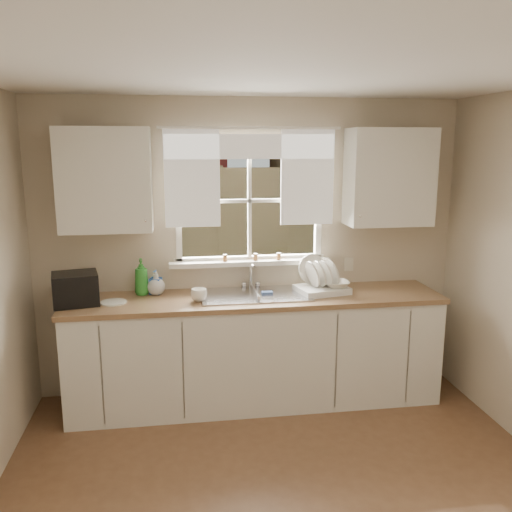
{
  "coord_description": "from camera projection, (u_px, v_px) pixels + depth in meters",
  "views": [
    {
      "loc": [
        -0.62,
        -2.51,
        2.12
      ],
      "look_at": [
        0.0,
        1.65,
        1.25
      ],
      "focal_mm": 38.0,
      "sensor_mm": 36.0,
      "label": 1
    }
  ],
  "objects": [
    {
      "name": "upper_cabinet_left",
      "position": [
        105.0,
        180.0,
        4.17
      ],
      "size": [
        0.7,
        0.33,
        0.8
      ],
      "primitive_type": "cube",
      "color": "silver",
      "rests_on": "room_walls"
    },
    {
      "name": "countertop",
      "position": [
        255.0,
        299.0,
        4.39
      ],
      "size": [
        3.04,
        0.65,
        0.04
      ],
      "primitive_type": "cube",
      "color": "olive",
      "rests_on": "base_cabinets"
    },
    {
      "name": "sink",
      "position": [
        255.0,
        304.0,
        4.44
      ],
      "size": [
        0.88,
        0.52,
        0.4
      ],
      "color": "#B7B7BC",
      "rests_on": "countertop"
    },
    {
      "name": "dish_rack",
      "position": [
        321.0,
        283.0,
        4.49
      ],
      "size": [
        0.46,
        0.38,
        0.3
      ],
      "color": "white",
      "rests_on": "countertop"
    },
    {
      "name": "bowl",
      "position": [
        336.0,
        284.0,
        4.46
      ],
      "size": [
        0.21,
        0.21,
        0.05
      ],
      "primitive_type": "imported",
      "rotation": [
        0.0,
        0.0,
        -0.02
      ],
      "color": "white",
      "rests_on": "dish_rack"
    },
    {
      "name": "black_appliance",
      "position": [
        75.0,
        289.0,
        4.15
      ],
      "size": [
        0.38,
        0.35,
        0.24
      ],
      "primitive_type": "cube",
      "rotation": [
        0.0,
        0.0,
        0.2
      ],
      "color": "black",
      "rests_on": "countertop"
    },
    {
      "name": "cup",
      "position": [
        199.0,
        295.0,
        4.24
      ],
      "size": [
        0.15,
        0.15,
        0.1
      ],
      "primitive_type": "imported",
      "rotation": [
        0.0,
        0.0,
        -0.24
      ],
      "color": "silver",
      "rests_on": "countertop"
    },
    {
      "name": "sill_jars",
      "position": [
        253.0,
        257.0,
        4.59
      ],
      "size": [
        0.5,
        0.04,
        0.06
      ],
      "color": "brown",
      "rests_on": "window"
    },
    {
      "name": "window",
      "position": [
        250.0,
        220.0,
        4.58
      ],
      "size": [
        1.38,
        0.16,
        1.06
      ],
      "color": "white",
      "rests_on": "room_walls"
    },
    {
      "name": "saucer",
      "position": [
        113.0,
        302.0,
        4.2
      ],
      "size": [
        0.2,
        0.2,
        0.01
      ],
      "primitive_type": "cylinder",
      "color": "silver",
      "rests_on": "countertop"
    },
    {
      "name": "base_cabinets",
      "position": [
        255.0,
        351.0,
        4.49
      ],
      "size": [
        3.0,
        0.62,
        0.87
      ],
      "primitive_type": "cube",
      "color": "silver",
      "rests_on": "ground"
    },
    {
      "name": "upper_cabinet_right",
      "position": [
        389.0,
        177.0,
        4.51
      ],
      "size": [
        0.7,
        0.33,
        0.8
      ],
      "primitive_type": "cube",
      "color": "silver",
      "rests_on": "room_walls"
    },
    {
      "name": "room_walls",
      "position": [
        308.0,
        330.0,
        2.63
      ],
      "size": [
        3.62,
        4.02,
        2.5
      ],
      "color": "beige",
      "rests_on": "ground"
    },
    {
      "name": "wall_outlet",
      "position": [
        349.0,
        264.0,
        4.78
      ],
      "size": [
        0.08,
        0.01,
        0.12
      ],
      "primitive_type": "cube",
      "color": "beige",
      "rests_on": "room_walls"
    },
    {
      "name": "ceiling",
      "position": [
        310.0,
        59.0,
        2.44
      ],
      "size": [
        3.6,
        4.0,
        0.02
      ],
      "primitive_type": "cube",
      "color": "silver",
      "rests_on": "room_walls"
    },
    {
      "name": "curtains",
      "position": [
        251.0,
        167.0,
        4.44
      ],
      "size": [
        1.5,
        0.03,
        0.81
      ],
      "color": "white",
      "rests_on": "room_walls"
    },
    {
      "name": "soap_bottle_b",
      "position": [
        156.0,
        282.0,
        4.45
      ],
      "size": [
        0.11,
        0.11,
        0.2
      ],
      "primitive_type": "imported",
      "rotation": [
        0.0,
        0.0,
        -0.32
      ],
      "color": "blue",
      "rests_on": "countertop"
    },
    {
      "name": "soap_bottle_a",
      "position": [
        141.0,
        277.0,
        4.41
      ],
      "size": [
        0.13,
        0.13,
        0.3
      ],
      "primitive_type": "imported",
      "rotation": [
        0.0,
        0.0,
        0.1
      ],
      "color": "#2D8B2D",
      "rests_on": "countertop"
    },
    {
      "name": "soap_bottle_c",
      "position": [
        156.0,
        283.0,
        4.43
      ],
      "size": [
        0.17,
        0.17,
        0.19
      ],
      "primitive_type": "imported",
      "rotation": [
        0.0,
        0.0,
        0.2
      ],
      "color": "#F2EDC7",
      "rests_on": "countertop"
    },
    {
      "name": "backyard",
      "position": [
        234.0,
        73.0,
        10.48
      ],
      "size": [
        20.0,
        10.0,
        6.13
      ],
      "color": "#335421",
      "rests_on": "ground"
    }
  ]
}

